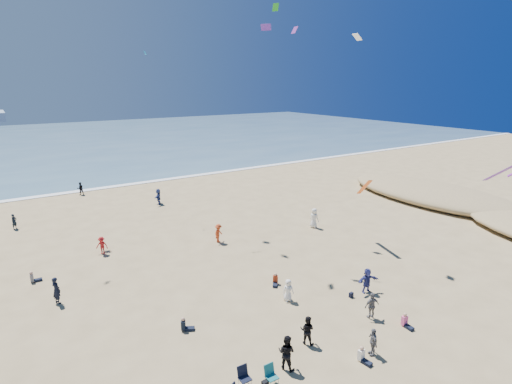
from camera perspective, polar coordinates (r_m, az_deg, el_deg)
ocean at (r=105.55m, az=-28.07°, el=6.18°), size 220.00×100.00×0.06m
surf_line at (r=56.71m, az=-22.78°, el=0.27°), size 220.00×1.20×0.08m
standing_flyers at (r=31.85m, az=-7.23°, el=-8.44°), size 30.27×41.78×1.93m
seated_group at (r=25.39m, az=-2.19°, el=-16.05°), size 18.33×19.23×0.84m
chair_cluster at (r=20.04m, az=-0.63°, el=-25.66°), size 2.71×1.51×1.00m
navy_bag at (r=27.79m, az=13.43°, el=-14.11°), size 0.28×0.18×0.34m
kites_aloft at (r=28.65m, az=6.91°, el=16.97°), size 40.59×39.07×28.16m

